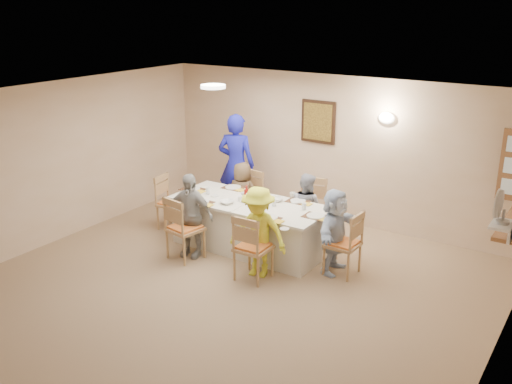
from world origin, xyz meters
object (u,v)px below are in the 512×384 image
Objects in this scene: chair_right_end at (343,243)px; diner_back_right at (306,208)px; chair_back_left at (246,199)px; diner_front_right at (258,232)px; condiment_ketchup at (247,193)px; chair_back_right at (309,211)px; chair_front_right at (253,246)px; chair_front_left at (185,227)px; diner_back_left at (242,195)px; diner_front_left at (190,215)px; desk_fan at (501,211)px; dining_table at (250,225)px; chair_left_end at (172,202)px; diner_right_end at (335,231)px; caregiver at (236,165)px.

diner_back_right is at bearing -123.83° from chair_right_end.
diner_front_right is (1.20, -1.48, 0.18)m from chair_back_left.
condiment_ketchup is at bearing 50.61° from diner_back_right.
chair_front_right is at bearing -101.45° from chair_back_right.
chair_back_left is at bearing -80.45° from chair_front_left.
diner_back_right is (1.20, 1.48, 0.08)m from chair_front_left.
diner_back_left is 0.88× the size of diner_front_left.
diner_front_right is at bearing -101.45° from chair_back_right.
chair_right_end is at bearing 27.83° from diner_front_right.
chair_back_right reaches higher than chair_front_right.
desk_fan reaches higher than chair_back_right.
chair_left_end is (-1.55, 0.00, 0.07)m from dining_table.
chair_right_end is 0.19m from diner_right_end.
chair_front_right is 2.59m from caregiver.
chair_left_end is at bearing -178.19° from condiment_ketchup.
chair_front_right is 1.16m from condiment_ketchup.
diner_front_right is (-0.95, -0.68, 0.18)m from chair_right_end.
chair_front_left is at bearing 177.95° from diner_front_right.
chair_front_right is 2.29m from chair_left_end.
chair_right_end is at bearing -11.90° from chair_back_left.
chair_back_right is 0.81× the size of diner_right_end.
diner_back_left reaches higher than chair_left_end.
diner_right_end is 1.53m from condiment_ketchup.
diner_right_end is at bearing 31.90° from diner_front_right.
chair_front_right is at bearing -176.60° from desk_fan.
desk_fan reaches higher than chair_front_left.
chair_back_right is 1.07× the size of chair_right_end.
condiment_ketchup is at bearing 86.02° from diner_right_end.
chair_back_left is 1.91m from diner_front_right.
chair_right_end is 1.17m from diner_back_right.
desk_fan is at bearing -36.84° from chair_back_right.
condiment_ketchup is at bearing -89.86° from chair_right_end.
caregiver is (0.50, 1.15, 0.45)m from chair_left_end.
diner_right_end is at bearing 0.00° from dining_table.
condiment_ketchup is at bearing -143.60° from chair_back_right.
diner_front_right reaches higher than chair_back_left.
caregiver reaches higher than diner_front_right.
diner_front_right is 1.06× the size of diner_right_end.
condiment_ketchup is (0.52, 0.85, 0.39)m from chair_front_left.
desk_fan is 5.01m from caregiver.
dining_table is 1.64m from caregiver.
diner_front_left is at bearing 172.23° from diner_front_right.
desk_fan is 0.26× the size of diner_back_right.
chair_front_right is 1.24m from chair_right_end.
diner_right_end is at bearing 139.87° from caregiver.
chair_back_left is at bearing 124.50° from condiment_ketchup.
diner_back_left is 0.87× the size of diner_front_right.
diner_back_right is (0.00, 1.48, 0.09)m from chair_front_right.
chair_front_right is at bearing -119.10° from chair_left_end.
caregiver reaches higher than desk_fan.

